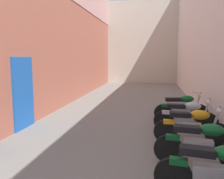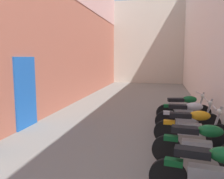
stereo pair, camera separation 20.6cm
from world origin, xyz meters
name	(u,v)px [view 2 (the right image)]	position (x,y,z in m)	size (l,w,h in m)	color
ground_plane	(123,124)	(0.00, 8.79, 0.00)	(37.58, 37.58, 0.00)	slate
building_left	(57,3)	(-3.12, 10.74, 4.42)	(0.45, 21.58, 8.78)	#B76651
building_right	(217,8)	(3.12, 10.79, 3.97)	(0.45, 21.58, 7.95)	silver
building_far_end	(149,43)	(0.00, 22.58, 3.45)	(8.85, 2.00, 6.91)	beige
motorcycle_fourth	(212,172)	(1.98, 4.82, 0.50)	(1.84, 0.58, 1.04)	black
motorcycle_fifth	(200,144)	(1.98, 5.98, 0.50)	(1.85, 0.58, 1.04)	black
motorcycle_sixth	(192,126)	(1.98, 7.21, 0.50)	(1.85, 0.58, 1.04)	black
motorcycle_seventh	(188,116)	(1.98, 8.28, 0.50)	(1.85, 0.58, 1.04)	black
motorcycle_eighth	(184,108)	(1.98, 9.44, 0.50)	(1.84, 0.58, 1.04)	black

